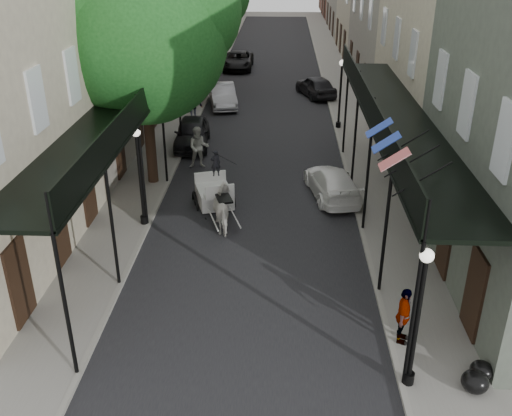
# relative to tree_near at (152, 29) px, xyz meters

# --- Properties ---
(ground) EXTENTS (140.00, 140.00, 0.00)m
(ground) POSITION_rel_tree_near_xyz_m (4.20, -10.18, -6.49)
(ground) COLOR gray
(ground) RESTS_ON ground
(road) EXTENTS (8.00, 90.00, 0.01)m
(road) POSITION_rel_tree_near_xyz_m (4.20, 9.82, -6.48)
(road) COLOR black
(road) RESTS_ON ground
(sidewalk_left) EXTENTS (2.20, 90.00, 0.12)m
(sidewalk_left) POSITION_rel_tree_near_xyz_m (-0.80, 9.82, -6.43)
(sidewalk_left) COLOR gray
(sidewalk_left) RESTS_ON ground
(sidewalk_right) EXTENTS (2.20, 90.00, 0.12)m
(sidewalk_right) POSITION_rel_tree_near_xyz_m (9.20, 9.82, -6.43)
(sidewalk_right) COLOR gray
(sidewalk_right) RESTS_ON ground
(building_row_left) EXTENTS (5.00, 80.00, 10.50)m
(building_row_left) POSITION_rel_tree_near_xyz_m (-4.40, 19.82, -1.24)
(building_row_left) COLOR #C0B699
(building_row_left) RESTS_ON ground
(building_row_right) EXTENTS (5.00, 80.00, 10.50)m
(building_row_right) POSITION_rel_tree_near_xyz_m (12.80, 19.82, -1.24)
(building_row_right) COLOR gray
(building_row_right) RESTS_ON ground
(gallery_left) EXTENTS (2.20, 18.05, 4.88)m
(gallery_left) POSITION_rel_tree_near_xyz_m (-0.59, -3.20, -2.44)
(gallery_left) COLOR black
(gallery_left) RESTS_ON sidewalk_left
(gallery_right) EXTENTS (2.20, 18.05, 4.88)m
(gallery_right) POSITION_rel_tree_near_xyz_m (8.99, -3.20, -2.44)
(gallery_right) COLOR black
(gallery_right) RESTS_ON sidewalk_right
(tree_near) EXTENTS (7.31, 6.80, 9.63)m
(tree_near) POSITION_rel_tree_near_xyz_m (0.00, 0.00, 0.00)
(tree_near) COLOR #382619
(tree_near) RESTS_ON sidewalk_left
(tree_far) EXTENTS (6.45, 6.00, 8.61)m
(tree_far) POSITION_rel_tree_near_xyz_m (-0.05, 14.00, -0.65)
(tree_far) COLOR #382619
(tree_far) RESTS_ON sidewalk_left
(lamppost_right_near) EXTENTS (0.32, 0.32, 3.71)m
(lamppost_right_near) POSITION_rel_tree_near_xyz_m (8.30, -12.18, -4.44)
(lamppost_right_near) COLOR black
(lamppost_right_near) RESTS_ON sidewalk_right
(lamppost_left) EXTENTS (0.32, 0.32, 3.71)m
(lamppost_left) POSITION_rel_tree_near_xyz_m (0.10, -4.18, -4.44)
(lamppost_left) COLOR black
(lamppost_left) RESTS_ON sidewalk_left
(lamppost_right_far) EXTENTS (0.32, 0.32, 3.71)m
(lamppost_right_far) POSITION_rel_tree_near_xyz_m (8.30, 7.82, -4.44)
(lamppost_right_far) COLOR black
(lamppost_right_far) RESTS_ON sidewalk_right
(horse) EXTENTS (1.33, 1.97, 1.52)m
(horse) POSITION_rel_tree_near_xyz_m (3.12, -4.18, -5.73)
(horse) COLOR silver
(horse) RESTS_ON ground
(carriage) EXTENTS (2.00, 2.52, 2.55)m
(carriage) POSITION_rel_tree_near_xyz_m (2.40, -1.92, -5.50)
(carriage) COLOR black
(carriage) RESTS_ON ground
(pedestrian_walking) EXTENTS (1.04, 0.86, 1.95)m
(pedestrian_walking) POSITION_rel_tree_near_xyz_m (1.35, 1.82, -5.51)
(pedestrian_walking) COLOR beige
(pedestrian_walking) RESTS_ON ground
(pedestrian_sidewalk_left) EXTENTS (1.42, 1.20, 1.91)m
(pedestrian_sidewalk_left) POSITION_rel_tree_near_xyz_m (-0.00, 8.99, -5.41)
(pedestrian_sidewalk_left) COLOR gray
(pedestrian_sidewalk_left) RESTS_ON sidewalk_left
(pedestrian_sidewalk_right) EXTENTS (0.68, 1.03, 1.62)m
(pedestrian_sidewalk_right) POSITION_rel_tree_near_xyz_m (8.40, -10.61, -5.56)
(pedestrian_sidewalk_right) COLOR gray
(pedestrian_sidewalk_right) RESTS_ON sidewalk_right
(car_left_near) EXTENTS (1.95, 4.26, 1.42)m
(car_left_near) POSITION_rel_tree_near_xyz_m (0.60, 4.73, -5.78)
(car_left_near) COLOR black
(car_left_near) RESTS_ON ground
(car_left_mid) EXTENTS (2.26, 4.47, 1.40)m
(car_left_mid) POSITION_rel_tree_near_xyz_m (1.43, 12.17, -5.79)
(car_left_mid) COLOR #9E9EA3
(car_left_mid) RESTS_ON ground
(car_left_far) EXTENTS (2.28, 4.87, 1.35)m
(car_left_far) POSITION_rel_tree_near_xyz_m (1.60, 23.08, -5.81)
(car_left_far) COLOR black
(car_left_far) RESTS_ON ground
(car_right_near) EXTENTS (2.42, 4.40, 1.21)m
(car_right_near) POSITION_rel_tree_near_xyz_m (7.27, -1.18, -5.88)
(car_right_near) COLOR white
(car_right_near) RESTS_ON ground
(car_right_far) EXTENTS (2.92, 4.41, 1.40)m
(car_right_far) POSITION_rel_tree_near_xyz_m (7.37, 14.88, -5.79)
(car_right_far) COLOR black
(car_right_far) RESTS_ON ground
(trash_bags) EXTENTS (0.91, 1.06, 0.55)m
(trash_bags) POSITION_rel_tree_near_xyz_m (9.91, -12.20, -6.11)
(trash_bags) COLOR black
(trash_bags) RESTS_ON sidewalk_right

